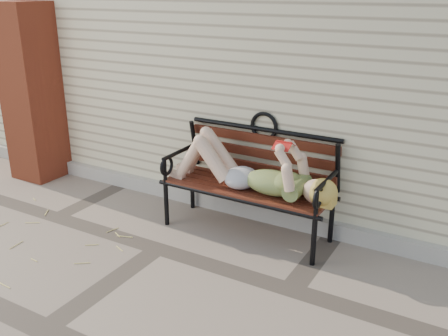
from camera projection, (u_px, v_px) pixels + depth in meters
The scene contains 7 objects.
ground at pixel (158, 249), 4.35m from camera, with size 80.00×80.00×0.00m, color gray.
house_wall at pixel (297, 41), 6.27m from camera, with size 8.00×4.00×3.00m, color beige.
foundation_strip at pixel (215, 201), 5.11m from camera, with size 8.00×0.10×0.15m, color #A39E93.
brick_pillar at pixel (32, 93), 5.69m from camera, with size 0.50×0.50×2.00m, color #9D3E23.
garden_bench at pixel (252, 168), 4.51m from camera, with size 1.67×0.66×1.08m.
reading_woman at pixel (247, 169), 4.38m from camera, with size 1.57×0.36×0.50m.
straw_scatter at pixel (24, 218), 4.91m from camera, with size 2.96×1.60×0.01m.
Camera 1 is at (2.41, -3.04, 2.17)m, focal length 40.00 mm.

